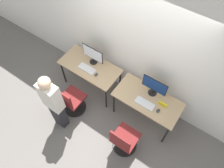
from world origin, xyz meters
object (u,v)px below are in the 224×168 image
at_px(monitor_left, 93,55).
at_px(office_chair_right, 124,141).
at_px(person_left, 53,102).
at_px(mouse_right, 158,111).
at_px(keyboard_right, 145,103).
at_px(keyboard_left, 87,69).
at_px(mouse_left, 96,75).
at_px(office_chair_left, 71,101).
at_px(monitor_right, 154,86).

height_order(monitor_left, office_chair_right, monitor_left).
height_order(person_left, mouse_right, person_left).
relative_size(keyboard_right, office_chair_right, 0.41).
distance_m(keyboard_left, mouse_left, 0.25).
xyz_separation_m(person_left, office_chair_right, (1.33, 0.28, -0.51)).
bearing_deg(keyboard_left, keyboard_right, -1.16).
bearing_deg(office_chair_left, office_chair_right, -3.63).
bearing_deg(office_chair_right, keyboard_left, 152.56).
bearing_deg(mouse_left, monitor_right, 13.78).
bearing_deg(office_chair_left, person_left, -89.26).
height_order(monitor_left, office_chair_left, monitor_left).
height_order(office_chair_left, keyboard_right, office_chair_left).
relative_size(monitor_left, keyboard_right, 1.30).
height_order(mouse_left, keyboard_right, mouse_left).
bearing_deg(mouse_left, keyboard_right, -0.47).
bearing_deg(monitor_right, mouse_left, -166.22).
relative_size(mouse_left, mouse_right, 1.00).
distance_m(monitor_left, person_left, 1.22).
bearing_deg(mouse_left, monitor_left, 135.84).
relative_size(keyboard_left, keyboard_right, 1.00).
bearing_deg(keyboard_left, office_chair_right, -27.44).
height_order(mouse_left, monitor_right, monitor_right).
bearing_deg(office_chair_right, office_chair_left, 176.37).
relative_size(keyboard_right, mouse_right, 4.12).
height_order(keyboard_left, office_chair_right, office_chair_right).
xyz_separation_m(mouse_left, mouse_right, (1.39, -0.01, 0.00)).
relative_size(monitor_left, mouse_right, 5.37).
distance_m(person_left, mouse_right, 1.87).
distance_m(keyboard_right, mouse_right, 0.27).
bearing_deg(keyboard_right, mouse_right, 0.53).
bearing_deg(mouse_right, monitor_left, 171.44).
bearing_deg(keyboard_right, keyboard_left, 178.84).
height_order(keyboard_left, monitor_right, monitor_right).
xyz_separation_m(person_left, mouse_right, (1.60, 0.97, -0.11)).
relative_size(office_chair_left, office_chair_right, 1.00).
distance_m(person_left, monitor_right, 1.83).
xyz_separation_m(monitor_left, mouse_right, (1.64, -0.25, -0.21)).
bearing_deg(office_chair_left, monitor_right, 33.64).
xyz_separation_m(keyboard_left, keyboard_right, (1.37, -0.03, 0.00)).
bearing_deg(keyboard_right, office_chair_left, -155.68).
bearing_deg(mouse_right, person_left, -148.71).
bearing_deg(mouse_left, keyboard_left, 175.70).
distance_m(person_left, keyboard_right, 1.65).
relative_size(monitor_right, mouse_right, 5.37).
distance_m(keyboard_left, monitor_right, 1.41).
relative_size(office_chair_left, keyboard_right, 2.41).
xyz_separation_m(mouse_left, person_left, (-0.21, -0.98, 0.11)).
bearing_deg(office_chair_right, person_left, -168.09).
relative_size(monitor_left, office_chair_left, 0.54).
bearing_deg(office_chair_left, keyboard_right, 24.32).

